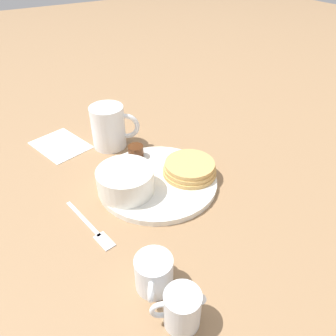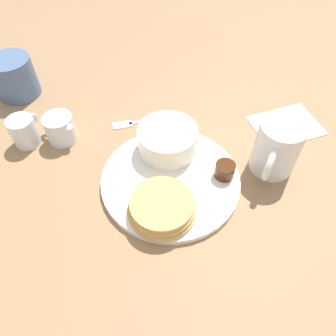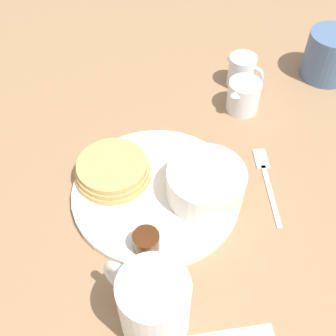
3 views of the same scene
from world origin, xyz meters
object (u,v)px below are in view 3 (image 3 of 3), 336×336
object	(u,v)px
bowl	(206,181)
coffee_mug	(152,305)
creamer_pitcher_near	(244,96)
second_mug	(330,55)
fork	(266,176)
creamer_pitcher_far	(242,71)
plate	(156,192)

from	to	relation	value
bowl	coffee_mug	xyz separation A→B (m)	(0.19, -0.05, 0.01)
creamer_pitcher_near	second_mug	bearing A→B (deg)	126.75
creamer_pitcher_near	fork	xyz separation A→B (m)	(0.15, 0.04, -0.03)
bowl	creamer_pitcher_near	bearing A→B (deg)	165.06
bowl	fork	bearing A→B (deg)	119.13
bowl	creamer_pitcher_far	size ratio (longest dim) A/B	1.59
plate	creamer_pitcher_near	xyz separation A→B (m)	(-0.20, 0.12, 0.02)
second_mug	creamer_pitcher_near	bearing A→B (deg)	-53.25
bowl	coffee_mug	distance (m)	0.19
plate	fork	world-z (taller)	plate
fork	second_mug	distance (m)	0.29
creamer_pitcher_far	second_mug	size ratio (longest dim) A/B	0.64
bowl	second_mug	bearing A→B (deg)	146.65
creamer_pitcher_near	second_mug	xyz separation A→B (m)	(-0.11, 0.15, 0.01)
coffee_mug	creamer_pitcher_far	size ratio (longest dim) A/B	1.52
coffee_mug	creamer_pitcher_far	xyz separation A→B (m)	(-0.45, 0.10, -0.02)
creamer_pitcher_near	creamer_pitcher_far	bearing A→B (deg)	-177.00
coffee_mug	creamer_pitcher_near	size ratio (longest dim) A/B	1.51
coffee_mug	creamer_pitcher_near	distance (m)	0.40
plate	coffee_mug	distance (m)	0.19
coffee_mug	creamer_pitcher_near	bearing A→B (deg)	165.28
bowl	creamer_pitcher_near	world-z (taller)	bowl
bowl	fork	xyz separation A→B (m)	(-0.05, 0.09, -0.04)
second_mug	fork	bearing A→B (deg)	-23.92
coffee_mug	fork	bearing A→B (deg)	149.73
creamer_pitcher_near	second_mug	size ratio (longest dim) A/B	0.64
fork	second_mug	size ratio (longest dim) A/B	1.37
plate	creamer_pitcher_far	distance (m)	0.29
creamer_pitcher_near	creamer_pitcher_far	distance (m)	0.07
bowl	second_mug	distance (m)	0.38
plate	fork	size ratio (longest dim) A/B	1.65
plate	fork	xyz separation A→B (m)	(-0.05, 0.16, -0.00)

